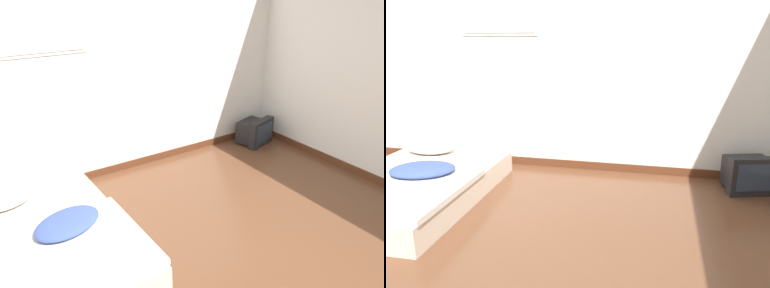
{
  "view_description": "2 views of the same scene",
  "coord_description": "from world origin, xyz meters",
  "views": [
    {
      "loc": [
        -1.09,
        -1.21,
        2.14
      ],
      "look_at": [
        1.01,
        1.94,
        0.49
      ],
      "focal_mm": 35.0,
      "sensor_mm": 36.0,
      "label": 1
    },
    {
      "loc": [
        1.51,
        -1.27,
        1.43
      ],
      "look_at": [
        0.83,
        1.79,
        0.55
      ],
      "focal_mm": 35.0,
      "sensor_mm": 36.0,
      "label": 2
    }
  ],
  "objects": [
    {
      "name": "crt_tv",
      "position": [
        2.39,
        2.4,
        0.18
      ],
      "size": [
        0.52,
        0.46,
        0.37
      ],
      "color": "black",
      "rests_on": "ground_plane"
    },
    {
      "name": "wall_back",
      "position": [
        -0.0,
        2.72,
        1.29
      ],
      "size": [
        7.96,
        0.08,
        2.6
      ],
      "color": "white",
      "rests_on": "ground_plane"
    },
    {
      "name": "mattress_bed",
      "position": [
        -0.68,
        1.52,
        0.14
      ],
      "size": [
        1.32,
        1.85,
        0.37
      ],
      "color": "beige",
      "rests_on": "ground_plane"
    }
  ]
}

